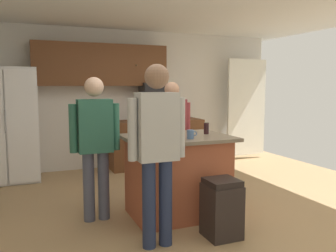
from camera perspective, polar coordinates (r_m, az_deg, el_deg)
name	(u,v)px	position (r m, az deg, el deg)	size (l,w,h in m)	color
floor	(180,213)	(4.43, 1.95, -13.95)	(7.04, 7.04, 0.00)	tan
back_wall	(121,99)	(6.80, -7.70, 4.40)	(6.40, 0.10, 2.60)	silver
french_door_window_panel	(246,107)	(7.54, 12.66, 2.99)	(0.90, 0.06, 2.00)	white
cabinet_run_upper	(102,65)	(6.52, -10.79, 9.74)	(2.40, 0.38, 0.75)	brown
cabinet_run_lower	(156,143)	(6.76, -1.97, -2.80)	(1.80, 0.63, 0.90)	brown
refrigerator	(7,125)	(6.21, -24.81, 0.14)	(0.95, 0.76, 1.84)	white
microwave_over_range	(155,91)	(6.69, -2.06, 5.70)	(0.56, 0.40, 0.32)	black
kitchen_island	(177,175)	(4.22, 1.55, -8.05)	(1.23, 0.92, 0.96)	#AD5638
person_guest_left	(157,143)	(3.30, -1.79, -2.74)	(0.57, 0.23, 1.75)	#232D4C
person_elder_center	(95,139)	(4.06, -11.80, -2.11)	(0.57, 0.22, 1.65)	#4C5166
person_guest_right	(172,131)	(4.94, 0.62, -0.76)	(0.57, 0.22, 1.61)	tan
tumbler_amber	(159,130)	(4.17, -1.47, -0.69)	(0.07, 0.07, 0.12)	black
mug_ceramic_white	(191,134)	(3.91, 3.72, -1.36)	(0.12, 0.08, 0.10)	#4C6B99
glass_short_whisky	(169,129)	(4.25, 0.12, -0.56)	(0.07, 0.07, 0.12)	black
glass_dark_ale	(206,128)	(4.32, 6.27, -0.38)	(0.06, 0.06, 0.14)	black
mug_blue_stoneware	(145,133)	(4.06, -3.81, -1.14)	(0.13, 0.09, 0.09)	white
trash_bin	(222,208)	(3.72, 8.75, -13.16)	(0.34, 0.34, 0.61)	black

